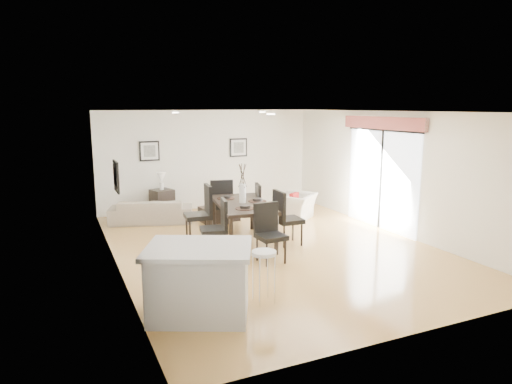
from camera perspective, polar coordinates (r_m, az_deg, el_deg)
name	(u,v)px	position (r m, az deg, el deg)	size (l,w,h in m)	color
ground	(271,246)	(9.33, 1.85, -6.79)	(8.00, 8.00, 0.00)	tan
wall_back	(208,159)	(12.70, -6.03, 4.07)	(6.00, 0.04, 2.70)	white
wall_front	(418,230)	(5.77, 19.59, -4.52)	(6.00, 0.04, 2.70)	white
wall_left	(114,192)	(8.18, -17.35, -0.03)	(0.04, 8.00, 2.70)	white
wall_right	(391,172)	(10.67, 16.56, 2.42)	(0.04, 8.00, 2.70)	white
ceiling	(272,112)	(8.90, 1.95, 10.02)	(6.00, 8.00, 0.02)	white
sofa	(151,211)	(11.40, -12.97, -2.34)	(1.96, 0.77, 0.57)	gray
armchair	(295,206)	(11.52, 4.95, -1.80)	(0.98, 0.86, 0.64)	beige
courtyard_plant_a	(482,208)	(12.39, 26.46, -1.81)	(0.65, 0.56, 0.72)	#355123
courtyard_plant_b	(426,198)	(13.39, 20.53, -0.66)	(0.36, 0.36, 0.65)	#355123
dining_table	(243,207)	(9.41, -1.69, -1.86)	(1.33, 2.16, 0.85)	black
dining_chair_wnear	(218,224)	(8.72, -4.75, -3.98)	(0.56, 0.56, 1.08)	black
dining_chair_wfar	(202,210)	(9.65, -6.72, -2.21)	(0.59, 0.59, 1.18)	black
dining_chair_enear	(285,215)	(9.29, 3.59, -2.86)	(0.52, 0.52, 1.13)	black
dining_chair_efar	(263,205)	(10.20, 0.92, -1.69)	(0.61, 0.61, 1.10)	black
dining_chair_head	(269,229)	(8.33, 1.61, -4.66)	(0.50, 0.50, 1.07)	black
dining_chair_foot	(221,201)	(10.57, -4.39, -1.12)	(0.61, 0.61, 1.15)	black
vase	(242,185)	(9.32, -1.70, 0.83)	(0.89, 1.45, 0.82)	white
coffee_table	(219,214)	(11.33, -4.63, -2.71)	(0.91, 0.55, 0.37)	black
side_table	(162,202)	(12.17, -11.64, -1.24)	(0.50, 0.50, 0.67)	black
table_lamp	(161,178)	(12.06, -11.75, 1.66)	(0.24, 0.24, 0.45)	white
cushion	(294,199)	(11.35, 4.79, -0.92)	(0.32, 0.10, 0.32)	maroon
kitchen_island	(199,280)	(6.30, -7.10, -10.92)	(1.71, 1.56, 0.97)	silver
bar_stool	(264,259)	(6.56, 1.00, -8.32)	(0.35, 0.35, 0.78)	white
framed_print_back_left	(149,151)	(12.25, -13.18, 5.01)	(0.52, 0.04, 0.52)	black
framed_print_back_right	(238,148)	(12.95, -2.22, 5.58)	(0.52, 0.04, 0.52)	black
framed_print_left_wall	(116,176)	(7.94, -17.08, 1.87)	(0.04, 0.52, 0.52)	black
sliding_door	(382,157)	(10.83, 15.44, 4.27)	(0.12, 2.70, 2.57)	white
courtyard	(462,177)	(13.55, 24.31, 1.76)	(6.00, 6.00, 2.00)	gray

